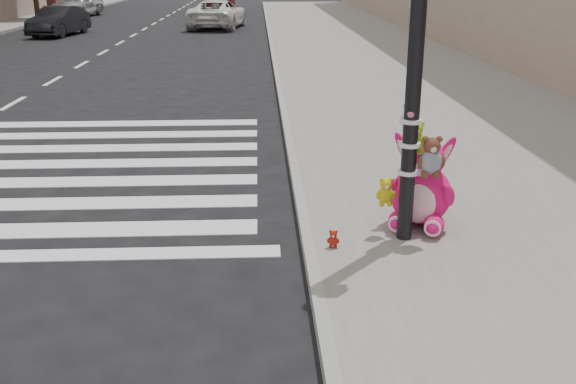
{
  "coord_description": "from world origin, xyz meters",
  "views": [
    {
      "loc": [
        1.04,
        -4.56,
        2.94
      ],
      "look_at": [
        1.33,
        1.62,
        0.75
      ],
      "focal_mm": 40.0,
      "sensor_mm": 36.0,
      "label": 1
    }
  ],
  "objects_px": {
    "red_teddy": "(333,239)",
    "car_white_near": "(218,14)",
    "signal_pole": "(417,84)",
    "pink_bunny": "(421,188)",
    "car_dark_far": "(59,21)"
  },
  "relations": [
    {
      "from": "red_teddy",
      "to": "car_white_near",
      "type": "bearing_deg",
      "value": 105.72
    },
    {
      "from": "signal_pole",
      "to": "car_white_near",
      "type": "xyz_separation_m",
      "value": [
        -3.55,
        26.48,
        -1.13
      ]
    },
    {
      "from": "pink_bunny",
      "to": "car_dark_far",
      "type": "xyz_separation_m",
      "value": [
        -10.57,
        22.87,
        0.05
      ]
    },
    {
      "from": "red_teddy",
      "to": "car_white_near",
      "type": "relative_size",
      "value": 0.04
    },
    {
      "from": "red_teddy",
      "to": "car_dark_far",
      "type": "distance_m",
      "value": 25.32
    },
    {
      "from": "signal_pole",
      "to": "pink_bunny",
      "type": "bearing_deg",
      "value": 58.74
    },
    {
      "from": "signal_pole",
      "to": "pink_bunny",
      "type": "xyz_separation_m",
      "value": [
        0.22,
        0.36,
        -1.23
      ]
    },
    {
      "from": "car_dark_far",
      "to": "car_white_near",
      "type": "height_order",
      "value": "car_white_near"
    },
    {
      "from": "car_dark_far",
      "to": "red_teddy",
      "type": "bearing_deg",
      "value": -58.39
    },
    {
      "from": "red_teddy",
      "to": "car_white_near",
      "type": "distance_m",
      "value": 26.85
    },
    {
      "from": "signal_pole",
      "to": "car_dark_far",
      "type": "distance_m",
      "value": 25.46
    },
    {
      "from": "signal_pole",
      "to": "pink_bunny",
      "type": "relative_size",
      "value": 3.7
    },
    {
      "from": "car_white_near",
      "to": "red_teddy",
      "type": "bearing_deg",
      "value": 103.94
    },
    {
      "from": "pink_bunny",
      "to": "car_dark_far",
      "type": "height_order",
      "value": "car_dark_far"
    },
    {
      "from": "pink_bunny",
      "to": "red_teddy",
      "type": "bearing_deg",
      "value": -129.6
    }
  ]
}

